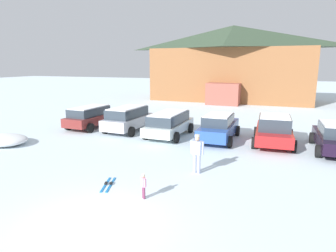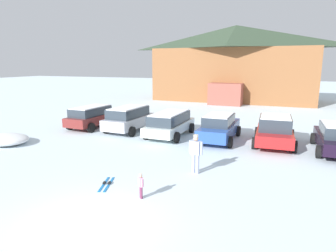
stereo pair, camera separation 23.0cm
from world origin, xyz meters
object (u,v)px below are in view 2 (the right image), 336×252
parked_white_suv (170,123)px  plowed_snow_pile (4,139)px  ski_lodge (235,63)px  parked_maroon_van (91,116)px  parked_red_sedan (275,130)px  skier_adult_in_blue_parka (196,152)px  skier_child_in_pink_snowsuit (141,184)px  parked_silver_wagon (129,118)px  pair_of_skis (107,184)px  parked_blue_hatchback (219,127)px

parked_white_suv → plowed_snow_pile: size_ratio=1.58×
ski_lodge → parked_maroon_van: size_ratio=4.74×
ski_lodge → parked_maroon_van: 21.77m
parked_red_sedan → plowed_snow_pile: (-14.40, -5.54, -0.57)m
parked_red_sedan → skier_adult_in_blue_parka: size_ratio=2.80×
skier_child_in_pink_snowsuit → parked_silver_wagon: bearing=120.9°
parked_white_suv → skier_child_in_pink_snowsuit: bearing=-75.2°
skier_child_in_pink_snowsuit → skier_adult_in_blue_parka: size_ratio=0.53×
pair_of_skis → skier_adult_in_blue_parka: bearing=40.3°
parked_silver_wagon → plowed_snow_pile: 7.54m
skier_child_in_pink_snowsuit → pair_of_skis: (-1.77, 0.59, -0.48)m
skier_child_in_pink_snowsuit → plowed_snow_pile: 11.02m
ski_lodge → plowed_snow_pile: (-8.76, -25.94, -4.30)m
parked_white_suv → skier_adult_in_blue_parka: (3.37, -5.74, 0.10)m
parked_red_sedan → skier_adult_in_blue_parka: parked_red_sedan is taller
parked_white_suv → parked_red_sedan: 6.27m
plowed_snow_pile → skier_child_in_pink_snowsuit: bearing=-18.4°
skier_child_in_pink_snowsuit → parked_white_suv: bearing=104.8°
ski_lodge → parked_maroon_van: ski_lodge is taller
parked_maroon_van → parked_silver_wagon: parked_silver_wagon is taller
parked_red_sedan → pair_of_skis: bearing=-124.2°
skier_child_in_pink_snowsuit → plowed_snow_pile: (-10.45, 3.48, -0.23)m
skier_adult_in_blue_parka → parked_white_suv: bearing=120.4°
skier_adult_in_blue_parka → skier_child_in_pink_snowsuit: bearing=-109.5°
parked_white_suv → parked_blue_hatchback: parked_blue_hatchback is taller
skier_adult_in_blue_parka → plowed_snow_pile: 11.54m
parked_blue_hatchback → skier_adult_in_blue_parka: (0.23, -5.85, 0.13)m
parked_maroon_van → plowed_snow_pile: 5.96m
parked_white_suv → pair_of_skis: size_ratio=3.17×
ski_lodge → parked_white_suv: size_ratio=4.26×
parked_blue_hatchback → plowed_snow_pile: size_ratio=1.62×
plowed_snow_pile → parked_red_sedan: bearing=21.0°
parked_blue_hatchback → skier_adult_in_blue_parka: skier_adult_in_blue_parka is taller
pair_of_skis → plowed_snow_pile: bearing=161.6°
parked_white_suv → parked_blue_hatchback: 3.14m
parked_blue_hatchback → parked_maroon_van: bearing=178.6°
skier_child_in_pink_snowsuit → skier_adult_in_blue_parka: (1.06, 2.99, 0.44)m
ski_lodge → pair_of_skis: 29.19m
skier_child_in_pink_snowsuit → parked_red_sedan: bearing=66.3°
parked_blue_hatchback → parked_red_sedan: 3.13m
parked_maroon_van → skier_child_in_pink_snowsuit: bearing=-47.0°
ski_lodge → parked_silver_wagon: (-3.72, -20.37, -3.68)m
parked_maroon_van → pair_of_skis: bearing=-51.7°
ski_lodge → parked_white_suv: (-0.62, -20.70, -3.74)m
parked_maroon_van → skier_adult_in_blue_parka: 11.30m
parked_white_suv → parked_red_sedan: size_ratio=0.98×
skier_child_in_pink_snowsuit → parked_blue_hatchback: bearing=84.7°
parked_maroon_van → pair_of_skis: parked_maroon_van is taller
parked_white_suv → pair_of_skis: 8.19m
parked_blue_hatchback → parked_red_sedan: parked_red_sedan is taller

